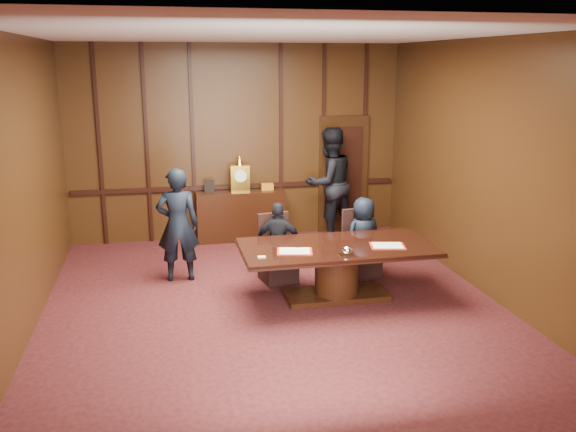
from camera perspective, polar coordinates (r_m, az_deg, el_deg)
The scene contains 13 objects.
room at distance 7.87m, azimuth -1.11°, elevation 3.62°, with size 7.00×7.04×3.50m.
sideboard at distance 11.14m, azimuth -4.46°, elevation 0.24°, with size 1.60×0.45×1.54m.
conference_table at distance 8.35m, azimuth 4.59°, elevation -4.40°, with size 2.62×1.32×0.76m.
folder_left at distance 7.97m, azimuth 0.62°, elevation -3.32°, with size 0.52×0.42×0.02m.
folder_right at distance 8.31m, azimuth 9.29°, elevation -2.77°, with size 0.52×0.42×0.02m.
inkstand at distance 7.85m, azimuth 5.56°, elevation -3.32°, with size 0.20×0.14×0.12m.
notepad at distance 7.75m, azimuth -2.49°, elevation -3.85°, with size 0.10×0.07×0.01m, color #ECD373.
chair_left at distance 9.08m, azimuth -0.99°, elevation -4.25°, with size 0.56×0.56×0.99m.
chair_right at distance 9.40m, azimuth 6.83°, elevation -3.70°, with size 0.54×0.54×0.99m.
signatory_left at distance 8.92m, azimuth -0.87°, elevation -2.52°, with size 0.71×0.29×1.20m, color black.
signatory_right at distance 9.24m, azimuth 7.06°, elevation -1.97°, with size 0.60×0.39×1.22m, color black.
witness_left at distance 9.09m, azimuth -10.28°, elevation -0.82°, with size 0.62×0.41×1.70m, color black.
witness_right at distance 11.19m, azimuth 3.87°, elevation 3.09°, with size 0.99×0.77×2.03m, color black.
Camera 1 is at (-1.39, -7.46, 3.18)m, focal length 38.00 mm.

